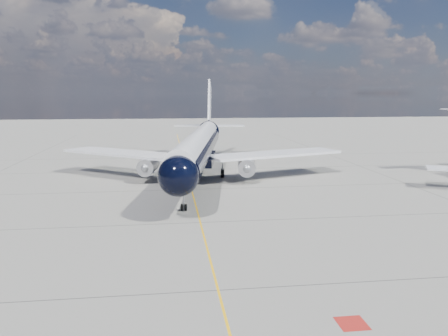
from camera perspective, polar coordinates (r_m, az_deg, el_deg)
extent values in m
plane|color=gray|center=(62.35, -4.52, -1.82)|extent=(320.00, 320.00, 0.00)
cube|color=#FFB60D|center=(57.47, -4.26, -2.81)|extent=(0.16, 160.00, 0.01)
cube|color=maroon|center=(26.33, 16.36, -18.89)|extent=(1.60, 1.60, 0.01)
cylinder|color=black|center=(63.75, -3.35, 2.56)|extent=(10.69, 40.95, 4.08)
sphere|color=black|center=(42.65, -5.98, -1.05)|extent=(4.69, 4.69, 4.08)
cone|color=black|center=(88.72, -1.86, 5.01)|extent=(5.26, 8.09, 4.08)
cylinder|color=white|center=(63.63, -3.36, 3.47)|extent=(10.16, 42.92, 3.18)
cube|color=black|center=(42.33, -6.04, -0.32)|extent=(2.75, 1.69, 0.59)
cube|color=white|center=(67.42, -12.81, 1.90)|extent=(19.65, 16.80, 0.34)
cube|color=white|center=(65.43, 6.68, 1.84)|extent=(21.26, 11.67, 0.34)
cube|color=black|center=(63.95, -3.33, 1.22)|extent=(6.21, 11.34, 1.07)
cylinder|color=#B1B1B9|center=(62.99, -9.85, 0.32)|extent=(3.18, 5.27, 2.41)
cylinder|color=#B1B1B9|center=(61.68, 2.96, 0.25)|extent=(3.18, 5.27, 2.41)
sphere|color=gray|center=(60.82, -10.27, -0.03)|extent=(1.36, 1.36, 1.18)
sphere|color=gray|center=(59.46, 3.00, -0.10)|extent=(1.36, 1.36, 1.18)
cube|color=white|center=(63.08, -9.83, 1.08)|extent=(0.79, 3.43, 1.18)
cube|color=white|center=(61.77, 2.97, 1.02)|extent=(0.79, 3.43, 1.18)
cube|color=white|center=(87.91, -1.90, 8.54)|extent=(1.45, 6.78, 9.16)
cube|color=white|center=(88.66, -1.86, 5.56)|extent=(14.34, 5.67, 0.24)
cylinder|color=gray|center=(46.96, -5.29, -3.99)|extent=(0.22, 0.22, 2.26)
cylinder|color=black|center=(47.23, -5.53, -5.13)|extent=(0.31, 0.77, 0.75)
cylinder|color=black|center=(47.17, -5.01, -5.14)|extent=(0.31, 0.77, 0.75)
cylinder|color=gray|center=(66.18, -6.16, 0.10)|extent=(0.32, 0.32, 2.04)
cylinder|color=gray|center=(65.57, -0.20, 0.07)|extent=(0.32, 0.32, 2.04)
cylinder|color=black|center=(65.75, -6.22, -0.72)|extent=(0.67, 1.24, 1.18)
cylinder|color=black|center=(66.90, -6.08, -0.54)|extent=(0.67, 1.24, 1.18)
cylinder|color=black|center=(65.13, -0.22, -0.76)|extent=(0.67, 1.24, 1.18)
cylinder|color=black|center=(66.30, -0.18, -0.58)|extent=(0.67, 1.24, 1.18)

